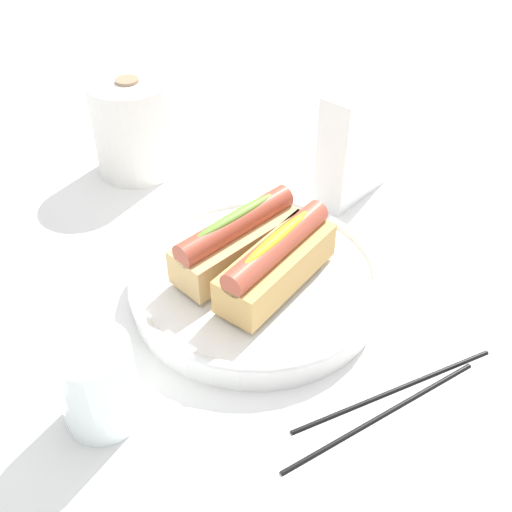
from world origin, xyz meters
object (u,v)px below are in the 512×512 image
Objects in this scene: paper_towel_roll at (134,127)px; water_glass at (98,387)px; hotdog_front at (276,261)px; serving_bowl at (256,281)px; hotdog_back at (236,239)px; chopstick_far at (383,414)px; chopstick_near at (395,389)px; napkin_box at (355,143)px.

water_glass is at bearing -124.16° from paper_towel_roll.
hotdog_front is 1.75× the size of water_glass.
serving_bowl is 2.04× the size of paper_towel_roll.
hotdog_back is 0.23m from chopstick_far.
chopstick_far is (-0.03, -0.01, 0.00)m from chopstick_near.
chopstick_near is at bearing -138.04° from napkin_box.
paper_towel_roll reaches higher than hotdog_back.
serving_bowl is 1.74× the size of hotdog_front.
hotdog_front is 1.02× the size of hotdog_back.
napkin_box is (0.23, 0.05, 0.01)m from hotdog_back.
serving_bowl is at bearing -95.61° from paper_towel_roll.
paper_towel_roll is 0.30m from napkin_box.
napkin_box is at bearing -50.24° from paper_towel_roll.
serving_bowl is 1.25× the size of chopstick_far.
napkin_box is at bearing 12.35° from hotdog_back.
chopstick_near is at bearing -84.65° from hotdog_front.
hotdog_front is at bearing -164.81° from napkin_box.
paper_towel_roll is (0.03, 0.31, 0.05)m from serving_bowl.
chopstick_near is (-0.20, -0.26, -0.07)m from napkin_box.
chopstick_far is at bearing -94.56° from paper_towel_roll.
chopstick_near is at bearing -83.83° from serving_bowl.
hotdog_front is 0.21m from water_glass.
napkin_box reaches higher than water_glass.
hotdog_front is 1.18× the size of paper_towel_roll.
serving_bowl is 3.04× the size of water_glass.
paper_towel_roll is 0.89× the size of napkin_box.
hotdog_back reaches higher than chopstick_far.
serving_bowl is at bearing 100.94° from hotdog_front.
serving_bowl is 0.05m from hotdog_front.
water_glass is at bearing -168.78° from serving_bowl.
chopstick_far is (-0.02, -0.17, -0.06)m from hotdog_front.
chopstick_far is at bearing -38.56° from water_glass.
paper_towel_roll is 0.50m from chopstick_near.
hotdog_front is at bearing 108.66° from chopstick_near.
chopstick_near is (0.01, -0.16, -0.06)m from hotdog_front.
hotdog_front is 0.17m from chopstick_near.
hotdog_back is 1.03× the size of napkin_box.
water_glass reaches higher than chopstick_near.
hotdog_back is 0.22m from chopstick_near.
hotdog_back is at bearing -178.05° from napkin_box.
water_glass is at bearing -161.32° from hotdog_back.
serving_bowl reaches higher than chopstick_near.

